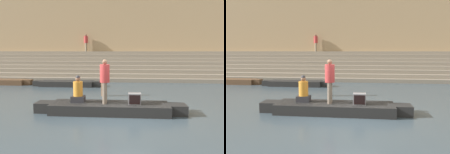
{
  "view_description": "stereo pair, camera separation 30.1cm",
  "coord_description": "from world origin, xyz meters",
  "views": [
    {
      "loc": [
        0.26,
        -8.17,
        2.46
      ],
      "look_at": [
        -0.52,
        1.45,
        1.3
      ],
      "focal_mm": 35.0,
      "sensor_mm": 36.0,
      "label": 1
    },
    {
      "loc": [
        0.56,
        -8.14,
        2.46
      ],
      "look_at": [
        -0.52,
        1.45,
        1.3
      ],
      "focal_mm": 35.0,
      "sensor_mm": 36.0,
      "label": 2
    }
  ],
  "objects": [
    {
      "name": "moored_boat_shore",
      "position": [
        -4.12,
        6.6,
        0.2
      ],
      "size": [
        4.73,
        1.04,
        0.37
      ],
      "rotation": [
        0.0,
        0.0,
        0.04
      ],
      "color": "black",
      "rests_on": "ground"
    },
    {
      "name": "person_on_steps",
      "position": [
        -3.99,
        12.89,
        3.36
      ],
      "size": [
        0.36,
        0.36,
        1.64
      ],
      "rotation": [
        0.0,
        0.0,
        2.45
      ],
      "color": "gray",
      "rests_on": "ghat_steps"
    },
    {
      "name": "tv_set",
      "position": [
        0.46,
        0.17,
        0.62
      ],
      "size": [
        0.49,
        0.41,
        0.43
      ],
      "rotation": [
        0.0,
        0.0,
        -0.02
      ],
      "color": "slate",
      "rests_on": "rowboat_main"
    },
    {
      "name": "moored_boat_distant",
      "position": [
        -9.21,
        7.07,
        0.2
      ],
      "size": [
        4.64,
        1.04,
        0.37
      ],
      "rotation": [
        0.0,
        0.0,
        -0.07
      ],
      "color": "brown",
      "rests_on": "ground"
    },
    {
      "name": "person_standing",
      "position": [
        -0.71,
        0.22,
        1.39
      ],
      "size": [
        0.38,
        0.38,
        1.73
      ],
      "rotation": [
        0.0,
        0.0,
        -0.18
      ],
      "color": "#756656",
      "rests_on": "rowboat_main"
    },
    {
      "name": "ghat_steps",
      "position": [
        0.0,
        11.59,
        0.86
      ],
      "size": [
        36.0,
        4.45,
        2.42
      ],
      "color": "gray",
      "rests_on": "ground"
    },
    {
      "name": "ground_plane",
      "position": [
        0.0,
        0.0,
        0.0
      ],
      "size": [
        120.0,
        120.0,
        0.0
      ],
      "primitive_type": "plane",
      "color": "#3D4C56"
    },
    {
      "name": "rowboat_main",
      "position": [
        -0.53,
        0.25,
        0.22
      ],
      "size": [
        5.96,
        1.37,
        0.4
      ],
      "rotation": [
        0.0,
        0.0,
        -0.02
      ],
      "color": "black",
      "rests_on": "ground"
    },
    {
      "name": "person_rowing",
      "position": [
        -1.81,
        0.36,
        0.83
      ],
      "size": [
        0.53,
        0.42,
        1.09
      ],
      "rotation": [
        0.0,
        0.0,
        0.25
      ],
      "color": "#28282D",
      "rests_on": "rowboat_main"
    },
    {
      "name": "back_wall",
      "position": [
        0.0,
        13.76,
        4.01
      ],
      "size": [
        34.2,
        1.28,
        8.08
      ],
      "color": "tan",
      "rests_on": "ground"
    },
    {
      "name": "mooring_post",
      "position": [
        -1.19,
        3.5,
        0.67
      ],
      "size": [
        0.2,
        0.2,
        1.35
      ],
      "primitive_type": "cylinder",
      "color": "brown",
      "rests_on": "ground"
    }
  ]
}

